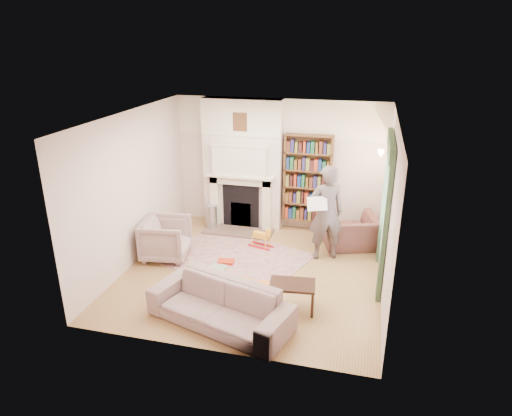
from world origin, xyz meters
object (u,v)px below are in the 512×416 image
(man_reading, at_px, (326,213))
(sofa, at_px, (220,305))
(paraffin_heater, at_px, (212,217))
(armchair_reading, at_px, (350,231))
(armchair_left, at_px, (166,239))
(coffee_table, at_px, (292,296))
(rocking_horse, at_px, (261,237))
(bookcase, at_px, (308,179))

(man_reading, bearing_deg, sofa, 41.10)
(paraffin_heater, bearing_deg, man_reading, -16.83)
(armchair_reading, distance_m, paraffin_heater, 3.00)
(armchair_reading, relative_size, sofa, 0.47)
(armchair_reading, xyz_separation_m, paraffin_heater, (-2.99, 0.17, -0.06))
(armchair_reading, distance_m, man_reading, 0.95)
(armchair_left, relative_size, sofa, 0.40)
(armchair_reading, xyz_separation_m, coffee_table, (-0.74, -2.48, -0.11))
(man_reading, height_order, rocking_horse, man_reading)
(man_reading, height_order, coffee_table, man_reading)
(coffee_table, bearing_deg, armchair_reading, 67.28)
(coffee_table, bearing_deg, sofa, -152.93)
(armchair_reading, bearing_deg, coffee_table, 56.28)
(armchair_left, relative_size, rocking_horse, 1.74)
(armchair_left, height_order, rocking_horse, armchair_left)
(armchair_left, bearing_deg, sofa, -145.24)
(coffee_table, distance_m, paraffin_heater, 3.48)
(armchair_reading, relative_size, paraffin_heater, 1.86)
(armchair_left, bearing_deg, rocking_horse, -70.80)
(coffee_table, height_order, paraffin_heater, paraffin_heater)
(sofa, bearing_deg, armchair_left, 150.49)
(bookcase, xyz_separation_m, armchair_reading, (0.98, -0.62, -0.84))
(rocking_horse, bearing_deg, paraffin_heater, 168.37)
(man_reading, relative_size, paraffin_heater, 3.34)
(paraffin_heater, bearing_deg, armchair_reading, -3.23)
(coffee_table, relative_size, rocking_horse, 1.42)
(bookcase, xyz_separation_m, sofa, (-0.73, -3.73, -0.86))
(rocking_horse, bearing_deg, sofa, -74.23)
(man_reading, relative_size, rocking_horse, 3.74)
(armchair_reading, bearing_deg, sofa, 44.14)
(bookcase, relative_size, armchair_reading, 1.81)
(sofa, bearing_deg, paraffin_heater, 128.61)
(paraffin_heater, bearing_deg, rocking_horse, -27.02)
(armchair_left, bearing_deg, armchair_reading, -76.79)
(sofa, relative_size, paraffin_heater, 3.92)
(bookcase, bearing_deg, coffee_table, -85.58)
(coffee_table, xyz_separation_m, paraffin_heater, (-2.25, 2.65, 0.05))
(rocking_horse, bearing_deg, coffee_table, -48.43)
(armchair_left, relative_size, coffee_table, 1.23)
(paraffin_heater, bearing_deg, bookcase, 12.61)
(bookcase, xyz_separation_m, coffee_table, (0.24, -3.10, -0.95))
(bookcase, bearing_deg, man_reading, -66.50)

